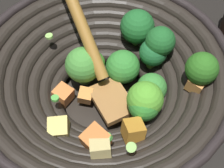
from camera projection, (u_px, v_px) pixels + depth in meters
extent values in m
plane|color=black|center=(104.00, 100.00, 0.54)|extent=(4.00, 4.00, 0.00)
cylinder|color=black|center=(104.00, 98.00, 0.54)|extent=(0.13, 0.13, 0.01)
torus|color=black|center=(103.00, 93.00, 0.53)|extent=(0.18, 0.18, 0.02)
torus|color=black|center=(103.00, 89.00, 0.52)|extent=(0.21, 0.21, 0.02)
torus|color=black|center=(103.00, 86.00, 0.51)|extent=(0.24, 0.24, 0.02)
torus|color=black|center=(103.00, 82.00, 0.50)|extent=(0.27, 0.27, 0.02)
torus|color=black|center=(103.00, 78.00, 0.49)|extent=(0.30, 0.30, 0.02)
torus|color=black|center=(103.00, 74.00, 0.49)|extent=(0.33, 0.33, 0.02)
torus|color=black|center=(103.00, 69.00, 0.48)|extent=(0.36, 0.36, 0.02)
torus|color=black|center=(102.00, 65.00, 0.47)|extent=(0.38, 0.38, 0.01)
cylinder|color=#5E9D41|center=(142.00, 116.00, 0.48)|extent=(0.02, 0.02, 0.02)
sphere|color=#32862E|center=(144.00, 105.00, 0.46)|extent=(0.04, 0.04, 0.04)
cylinder|color=#7CB54D|center=(143.00, 111.00, 0.48)|extent=(0.03, 0.03, 0.02)
sphere|color=#56A930|center=(145.00, 100.00, 0.46)|extent=(0.05, 0.05, 0.05)
cylinder|color=#61A43F|center=(158.00, 53.00, 0.52)|extent=(0.02, 0.02, 0.02)
sphere|color=#1E5E27|center=(160.00, 41.00, 0.50)|extent=(0.05, 0.05, 0.05)
cylinder|color=#729E4A|center=(197.00, 81.00, 0.48)|extent=(0.03, 0.03, 0.02)
sphere|color=#2B681D|center=(202.00, 69.00, 0.45)|extent=(0.05, 0.05, 0.05)
cylinder|color=#6A9B3B|center=(152.00, 63.00, 0.53)|extent=(0.02, 0.02, 0.01)
sphere|color=#1E6030|center=(153.00, 52.00, 0.51)|extent=(0.04, 0.04, 0.04)
cylinder|color=#66A140|center=(150.00, 98.00, 0.52)|extent=(0.03, 0.03, 0.02)
sphere|color=#3A8636|center=(152.00, 88.00, 0.50)|extent=(0.05, 0.05, 0.05)
cylinder|color=#6FAE3F|center=(94.00, 72.00, 0.55)|extent=(0.02, 0.02, 0.02)
sphere|color=#3B7823|center=(93.00, 63.00, 0.53)|extent=(0.04, 0.04, 0.04)
cylinder|color=#6A9D4D|center=(136.00, 40.00, 0.56)|extent=(0.03, 0.03, 0.02)
sphere|color=#1F6329|center=(137.00, 27.00, 0.53)|extent=(0.06, 0.06, 0.06)
cylinder|color=#679D4D|center=(84.00, 78.00, 0.53)|extent=(0.03, 0.03, 0.02)
sphere|color=#47933A|center=(83.00, 65.00, 0.51)|extent=(0.06, 0.06, 0.06)
cylinder|color=#6C9E4E|center=(122.00, 78.00, 0.54)|extent=(0.03, 0.03, 0.01)
sphere|color=#348432|center=(123.00, 67.00, 0.52)|extent=(0.05, 0.05, 0.05)
cube|color=#BB7B27|center=(133.00, 131.00, 0.44)|extent=(0.04, 0.04, 0.03)
cube|color=#D6C362|center=(58.00, 129.00, 0.46)|extent=(0.04, 0.04, 0.03)
cube|color=#E5934A|center=(196.00, 84.00, 0.47)|extent=(0.03, 0.02, 0.03)
cube|color=#C56A2C|center=(96.00, 140.00, 0.42)|extent=(0.03, 0.04, 0.03)
cube|color=orange|center=(85.00, 95.00, 0.51)|extent=(0.03, 0.03, 0.03)
cube|color=#D5C277|center=(100.00, 148.00, 0.41)|extent=(0.04, 0.04, 0.03)
cube|color=orange|center=(63.00, 95.00, 0.52)|extent=(0.03, 0.03, 0.03)
cylinder|color=#99D166|center=(145.00, 16.00, 0.53)|extent=(0.02, 0.02, 0.01)
cylinder|color=#99D166|center=(131.00, 147.00, 0.39)|extent=(0.01, 0.01, 0.01)
cylinder|color=#56B247|center=(55.00, 98.00, 0.47)|extent=(0.02, 0.02, 0.01)
cylinder|color=#56B247|center=(108.00, 137.00, 0.42)|extent=(0.02, 0.02, 0.01)
cylinder|color=#99D166|center=(51.00, 35.00, 0.51)|extent=(0.01, 0.01, 0.01)
cube|color=#9E6B38|center=(112.00, 100.00, 0.50)|extent=(0.08, 0.07, 0.01)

